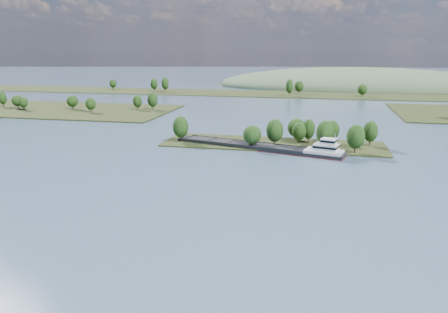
# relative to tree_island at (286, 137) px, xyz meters

# --- Properties ---
(ground) EXTENTS (1800.00, 1800.00, 0.00)m
(ground) POSITION_rel_tree_island_xyz_m (-5.93, -58.53, -4.16)
(ground) COLOR #3A5064
(ground) RESTS_ON ground
(tree_island) EXTENTS (100.00, 30.00, 14.34)m
(tree_island) POSITION_rel_tree_island_xyz_m (0.00, 0.00, 0.00)
(tree_island) COLOR black
(tree_island) RESTS_ON ground
(back_shoreline) EXTENTS (900.00, 60.00, 16.27)m
(back_shoreline) POSITION_rel_tree_island_xyz_m (3.37, 221.26, -3.38)
(back_shoreline) COLOR black
(back_shoreline) RESTS_ON ground
(hill_west) EXTENTS (320.00, 160.00, 44.00)m
(hill_west) POSITION_rel_tree_island_xyz_m (54.07, 321.47, -4.16)
(hill_west) COLOR #3E5339
(hill_west) RESTS_ON ground
(cargo_barge) EXTENTS (76.29, 28.36, 10.35)m
(cargo_barge) POSITION_rel_tree_island_xyz_m (-6.70, -9.73, -2.85)
(cargo_barge) COLOR black
(cargo_barge) RESTS_ON ground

